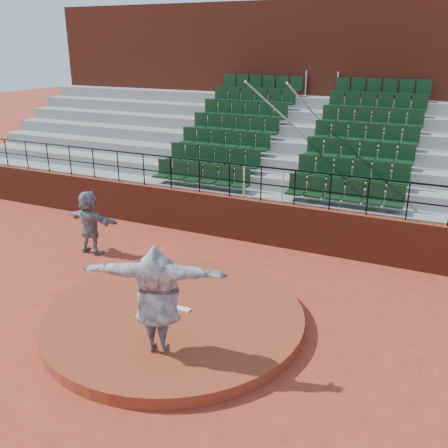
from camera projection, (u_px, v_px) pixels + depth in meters
The scene contains 9 objects.
ground at pixel (174, 322), 10.64m from camera, with size 90.00×90.00×0.00m, color #A43725.
pitchers_mound at pixel (174, 317), 10.60m from camera, with size 5.50×5.50×0.25m, color maroon.
pitching_rubber at pixel (177, 308), 10.68m from camera, with size 0.60×0.15×0.03m, color white.
boundary_wall at pixel (260, 222), 14.67m from camera, with size 24.00×0.30×1.30m, color maroon.
wall_railing at pixel (261, 176), 14.19m from camera, with size 24.04×0.05×1.03m.
seating_deck at pixel (298, 169), 17.50m from camera, with size 24.00×5.97×4.63m.
press_box_facade at pixel (330, 96), 20.13m from camera, with size 24.00×3.00×7.10m, color maroon.
pitcher at pixel (157, 299), 8.93m from camera, with size 2.57×0.70×2.09m, color black.
fielder at pixel (90, 222), 13.86m from camera, with size 1.68×0.53×1.81m, color black.
Camera 1 is at (4.90, -7.94, 5.62)m, focal length 40.00 mm.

